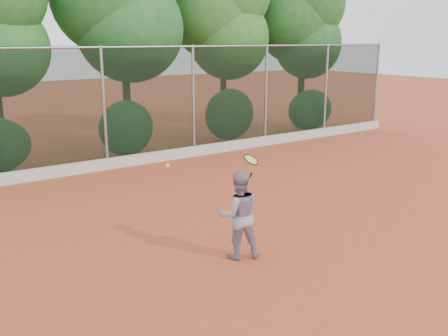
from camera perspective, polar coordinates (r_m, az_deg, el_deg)
ground at (r=9.29m, az=3.58°, el=-8.76°), size 80.00×80.00×0.00m
concrete_curb at (r=14.92m, az=-12.91°, el=0.50°), size 24.00×0.20×0.30m
tennis_player at (r=8.52m, az=1.67°, el=-5.35°), size 0.91×0.82×1.54m
chainlink_fence at (r=14.78m, az=-13.55°, el=7.09°), size 24.09×0.09×3.50m
foliage_backdrop at (r=16.37m, az=-18.63°, el=16.36°), size 23.70×3.63×7.55m
tennis_racket at (r=8.37m, az=3.05°, el=0.69°), size 0.35×0.33×0.56m
tennis_ball_in_flight at (r=8.08m, az=-6.45°, el=0.25°), size 0.07×0.07×0.07m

